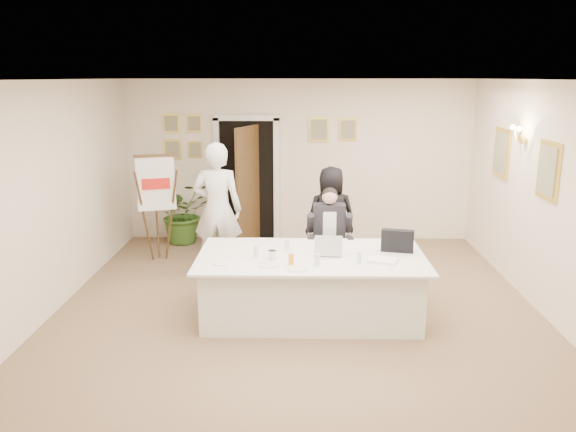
% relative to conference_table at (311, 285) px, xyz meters
% --- Properties ---
extents(floor, '(7.00, 7.00, 0.00)m').
position_rel_conference_table_xyz_m(floor, '(-0.17, -0.10, -0.39)').
color(floor, brown).
rests_on(floor, ground).
extents(ceiling, '(6.00, 7.00, 0.02)m').
position_rel_conference_table_xyz_m(ceiling, '(-0.17, -0.10, 2.41)').
color(ceiling, white).
rests_on(ceiling, wall_back).
extents(wall_back, '(6.00, 0.10, 2.80)m').
position_rel_conference_table_xyz_m(wall_back, '(-0.17, 3.40, 1.01)').
color(wall_back, '#F0E1CB').
rests_on(wall_back, floor).
extents(wall_front, '(6.00, 0.10, 2.80)m').
position_rel_conference_table_xyz_m(wall_front, '(-0.17, -3.60, 1.01)').
color(wall_front, '#F0E1CB').
rests_on(wall_front, floor).
extents(wall_left, '(0.10, 7.00, 2.80)m').
position_rel_conference_table_xyz_m(wall_left, '(-3.17, -0.10, 1.01)').
color(wall_left, '#F0E1CB').
rests_on(wall_left, floor).
extents(wall_right, '(0.10, 7.00, 2.80)m').
position_rel_conference_table_xyz_m(wall_right, '(2.83, -0.10, 1.01)').
color(wall_right, '#F0E1CB').
rests_on(wall_right, floor).
extents(doorway, '(1.14, 0.86, 2.20)m').
position_rel_conference_table_xyz_m(doorway, '(-1.05, 3.22, 0.65)').
color(doorway, black).
rests_on(doorway, floor).
extents(pictures_back_wall, '(3.40, 0.06, 0.80)m').
position_rel_conference_table_xyz_m(pictures_back_wall, '(-0.97, 3.37, 1.46)').
color(pictures_back_wall, '#DFC44C').
rests_on(pictures_back_wall, wall_back).
extents(pictures_right_wall, '(0.06, 2.20, 0.80)m').
position_rel_conference_table_xyz_m(pictures_right_wall, '(2.80, 1.10, 1.36)').
color(pictures_right_wall, '#DFC44C').
rests_on(pictures_right_wall, wall_right).
extents(wall_sconce, '(0.20, 0.30, 0.24)m').
position_rel_conference_table_xyz_m(wall_sconce, '(2.73, 1.10, 1.71)').
color(wall_sconce, '#DECA47').
rests_on(wall_sconce, wall_right).
extents(conference_table, '(2.69, 1.44, 0.78)m').
position_rel_conference_table_xyz_m(conference_table, '(0.00, 0.00, 0.00)').
color(conference_table, white).
rests_on(conference_table, floor).
extents(seated_man, '(0.66, 0.70, 1.39)m').
position_rel_conference_table_xyz_m(seated_man, '(0.27, 1.07, 0.30)').
color(seated_man, black).
rests_on(seated_man, floor).
extents(flip_chart, '(0.60, 0.45, 1.66)m').
position_rel_conference_table_xyz_m(flip_chart, '(-2.36, 2.08, 0.38)').
color(flip_chart, '#382411').
rests_on(flip_chart, floor).
extents(standing_man, '(0.73, 0.50, 1.95)m').
position_rel_conference_table_xyz_m(standing_man, '(-1.33, 1.50, 0.58)').
color(standing_man, white).
rests_on(standing_man, floor).
extents(standing_woman, '(0.81, 0.58, 1.54)m').
position_rel_conference_table_xyz_m(standing_woman, '(0.33, 1.90, 0.38)').
color(standing_woman, black).
rests_on(standing_woman, floor).
extents(potted_palm, '(1.27, 1.23, 1.07)m').
position_rel_conference_table_xyz_m(potted_palm, '(-2.17, 3.10, 0.14)').
color(potted_palm, '#335A1E').
rests_on(potted_palm, floor).
extents(laptop, '(0.35, 0.37, 0.28)m').
position_rel_conference_table_xyz_m(laptop, '(0.20, 0.05, 0.52)').
color(laptop, '#B7BABC').
rests_on(laptop, conference_table).
extents(laptop_bag, '(0.40, 0.19, 0.27)m').
position_rel_conference_table_xyz_m(laptop_bag, '(1.04, 0.16, 0.52)').
color(laptop_bag, black).
rests_on(laptop_bag, conference_table).
extents(paper_stack, '(0.38, 0.32, 0.03)m').
position_rel_conference_table_xyz_m(paper_stack, '(0.81, -0.23, 0.40)').
color(paper_stack, white).
rests_on(paper_stack, conference_table).
extents(plate_left, '(0.21, 0.21, 0.01)m').
position_rel_conference_table_xyz_m(plate_left, '(-1.03, -0.33, 0.39)').
color(plate_left, white).
rests_on(plate_left, conference_table).
extents(plate_mid, '(0.24, 0.24, 0.01)m').
position_rel_conference_table_xyz_m(plate_mid, '(-0.49, -0.39, 0.39)').
color(plate_mid, white).
rests_on(plate_mid, conference_table).
extents(plate_near, '(0.26, 0.26, 0.01)m').
position_rel_conference_table_xyz_m(plate_near, '(-0.16, -0.50, 0.39)').
color(plate_near, white).
rests_on(plate_near, conference_table).
extents(glass_a, '(0.07, 0.07, 0.14)m').
position_rel_conference_table_xyz_m(glass_a, '(-0.65, -0.10, 0.45)').
color(glass_a, silver).
rests_on(glass_a, conference_table).
extents(glass_b, '(0.08, 0.08, 0.14)m').
position_rel_conference_table_xyz_m(glass_b, '(0.05, -0.39, 0.45)').
color(glass_b, silver).
rests_on(glass_b, conference_table).
extents(glass_c, '(0.06, 0.06, 0.14)m').
position_rel_conference_table_xyz_m(glass_c, '(0.54, -0.29, 0.45)').
color(glass_c, silver).
rests_on(glass_c, conference_table).
extents(glass_d, '(0.08, 0.08, 0.14)m').
position_rel_conference_table_xyz_m(glass_d, '(-0.29, 0.17, 0.45)').
color(glass_d, silver).
rests_on(glass_d, conference_table).
extents(oj_glass, '(0.07, 0.07, 0.13)m').
position_rel_conference_table_xyz_m(oj_glass, '(-0.23, -0.37, 0.45)').
color(oj_glass, orange).
rests_on(oj_glass, conference_table).
extents(steel_jug, '(0.12, 0.12, 0.11)m').
position_rel_conference_table_xyz_m(steel_jug, '(-0.45, -0.18, 0.44)').
color(steel_jug, silver).
rests_on(steel_jug, conference_table).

